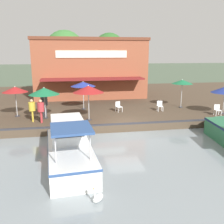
{
  "coord_description": "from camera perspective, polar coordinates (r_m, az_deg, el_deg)",
  "views": [
    {
      "loc": [
        15.98,
        -3.68,
        5.41
      ],
      "look_at": [
        -1.0,
        -0.74,
        1.3
      ],
      "focal_mm": 40.0,
      "sensor_mm": 36.0,
      "label": 1
    }
  ],
  "objects": [
    {
      "name": "cafe_chair_under_first_umbrella",
      "position": [
        20.75,
        1.49,
        1.36
      ],
      "size": [
        0.57,
        0.57,
        0.85
      ],
      "color": "white",
      "rests_on": "quay_deck"
    },
    {
      "name": "person_near_entrance",
      "position": [
        18.06,
        -15.96,
        0.82
      ],
      "size": [
        0.47,
        0.47,
        1.65
      ],
      "color": "#B23338",
      "rests_on": "quay_deck"
    },
    {
      "name": "patio_umbrella_mid_patio_right",
      "position": [
        20.28,
        -21.29,
        4.8
      ],
      "size": [
        1.91,
        1.91,
        2.35
      ],
      "color": "#B7B7B7",
      "rests_on": "quay_deck"
    },
    {
      "name": "tree_behind_restaurant",
      "position": [
        34.01,
        -11.03,
        13.44
      ],
      "size": [
        5.44,
        5.18,
        7.7
      ],
      "color": "brown",
      "rests_on": "quay_deck"
    },
    {
      "name": "cafe_chair_facing_river",
      "position": [
        21.25,
        22.95,
        0.57
      ],
      "size": [
        0.49,
        0.49,
        0.85
      ],
      "color": "white",
      "rests_on": "quay_deck"
    },
    {
      "name": "quay_deck",
      "position": [
        27.71,
        -2.01,
        2.78
      ],
      "size": [
        22.0,
        56.0,
        0.6
      ],
      "primitive_type": "cube",
      "color": "#4C3D2D",
      "rests_on": "ground"
    },
    {
      "name": "motorboat_nearest_quay",
      "position": [
        12.99,
        -9.91,
        -7.37
      ],
      "size": [
        6.81,
        2.5,
        2.29
      ],
      "color": "white",
      "rests_on": "river_water"
    },
    {
      "name": "ground_plane",
      "position": [
        17.27,
        3.01,
        -4.86
      ],
      "size": [
        220.0,
        220.0,
        0.0
      ],
      "primitive_type": "plane",
      "color": "#4C5B47"
    },
    {
      "name": "cafe_chair_back_row_seat",
      "position": [
        21.43,
        10.89,
        1.5
      ],
      "size": [
        0.48,
        0.48,
        0.85
      ],
      "color": "white",
      "rests_on": "quay_deck"
    },
    {
      "name": "swan",
      "position": [
        9.69,
        -3.27,
        -18.93
      ],
      "size": [
        0.61,
        0.57,
        0.69
      ],
      "color": "white",
      "rests_on": "river_water"
    },
    {
      "name": "patio_umbrella_back_row",
      "position": [
        21.6,
        -6.62,
        6.34
      ],
      "size": [
        2.13,
        2.13,
        2.43
      ],
      "color": "#B7B7B7",
      "rests_on": "quay_deck"
    },
    {
      "name": "tree_upstream_bank",
      "position": [
        33.2,
        -0.83,
        14.07
      ],
      "size": [
        4.21,
        4.01,
        7.33
      ],
      "color": "brown",
      "rests_on": "quay_deck"
    },
    {
      "name": "patio_umbrella_mid_patio_left",
      "position": [
        17.86,
        -5.42,
        5.22
      ],
      "size": [
        2.22,
        2.22,
        2.57
      ],
      "color": "#B7B7B7",
      "rests_on": "quay_deck"
    },
    {
      "name": "waterfront_restaurant",
      "position": [
        29.92,
        -5.37,
        10.21
      ],
      "size": [
        10.8,
        12.0,
        6.33
      ],
      "color": "brown",
      "rests_on": "quay_deck"
    },
    {
      "name": "patio_umbrella_far_corner",
      "position": [
        22.96,
        15.77,
        6.63
      ],
      "size": [
        1.85,
        1.85,
        2.53
      ],
      "color": "#B7B7B7",
      "rests_on": "quay_deck"
    },
    {
      "name": "quay_edge_fender",
      "position": [
        17.17,
        2.96,
        -2.7
      ],
      "size": [
        0.2,
        50.4,
        0.1
      ],
      "primitive_type": "cube",
      "color": "#2D2D33",
      "rests_on": "quay_deck"
    },
    {
      "name": "patio_umbrella_near_quay_edge",
      "position": [
        19.04,
        -15.27,
        4.62
      ],
      "size": [
        2.24,
        2.24,
        2.35
      ],
      "color": "#B7B7B7",
      "rests_on": "quay_deck"
    },
    {
      "name": "person_at_quay_edge",
      "position": [
        18.55,
        -17.81,
        0.94
      ],
      "size": [
        0.46,
        0.46,
        1.62
      ],
      "color": "gold",
      "rests_on": "quay_deck"
    },
    {
      "name": "person_mid_patio",
      "position": [
        19.72,
        -15.25,
        2.28
      ],
      "size": [
        0.52,
        0.52,
        1.83
      ],
      "color": "#4C4C56",
      "rests_on": "quay_deck"
    }
  ]
}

